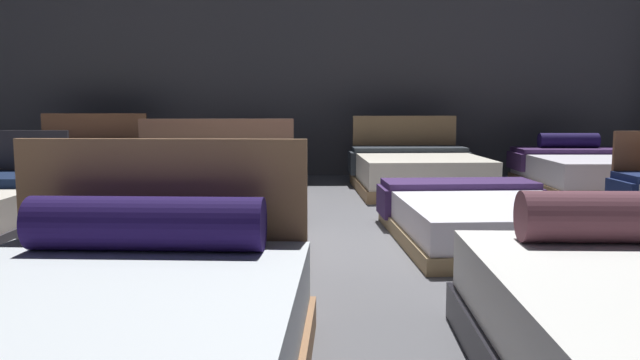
{
  "coord_description": "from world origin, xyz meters",
  "views": [
    {
      "loc": [
        -0.27,
        -5.38,
        1.15
      ],
      "look_at": [
        -0.19,
        0.29,
        0.47
      ],
      "focal_mm": 35.93,
      "sensor_mm": 36.0,
      "label": 1
    }
  ],
  "objects_px": {
    "bed_10": "(417,172)",
    "bed_11": "(588,172)",
    "bed_9": "(242,174)",
    "bed_6": "(482,219)",
    "bed_5": "(205,210)",
    "bed_1": "(92,345)",
    "bed_8": "(74,171)"
  },
  "relations": [
    {
      "from": "bed_5",
      "to": "bed_8",
      "type": "distance_m",
      "value": 3.73
    },
    {
      "from": "bed_5",
      "to": "bed_9",
      "type": "xyz_separation_m",
      "value": [
        -0.01,
        2.96,
        -0.02
      ]
    },
    {
      "from": "bed_1",
      "to": "bed_6",
      "type": "xyz_separation_m",
      "value": [
        2.25,
        2.96,
        -0.06
      ]
    },
    {
      "from": "bed_8",
      "to": "bed_9",
      "type": "bearing_deg",
      "value": -3.47
    },
    {
      "from": "bed_10",
      "to": "bed_6",
      "type": "bearing_deg",
      "value": -91.22
    },
    {
      "from": "bed_8",
      "to": "bed_6",
      "type": "bearing_deg",
      "value": -36.82
    },
    {
      "from": "bed_5",
      "to": "bed_11",
      "type": "height_order",
      "value": "bed_5"
    },
    {
      "from": "bed_10",
      "to": "bed_11",
      "type": "xyz_separation_m",
      "value": [
        2.27,
        0.01,
        -0.01
      ]
    },
    {
      "from": "bed_5",
      "to": "bed_6",
      "type": "height_order",
      "value": "bed_5"
    },
    {
      "from": "bed_1",
      "to": "bed_8",
      "type": "bearing_deg",
      "value": 113.88
    },
    {
      "from": "bed_11",
      "to": "bed_6",
      "type": "bearing_deg",
      "value": -124.95
    },
    {
      "from": "bed_6",
      "to": "bed_11",
      "type": "height_order",
      "value": "bed_11"
    },
    {
      "from": "bed_1",
      "to": "bed_11",
      "type": "relative_size",
      "value": 0.99
    },
    {
      "from": "bed_6",
      "to": "bed_5",
      "type": "bearing_deg",
      "value": 174.85
    },
    {
      "from": "bed_5",
      "to": "bed_9",
      "type": "relative_size",
      "value": 0.99
    },
    {
      "from": "bed_1",
      "to": "bed_8",
      "type": "relative_size",
      "value": 0.99
    },
    {
      "from": "bed_8",
      "to": "bed_9",
      "type": "xyz_separation_m",
      "value": [
        2.2,
        -0.04,
        -0.04
      ]
    },
    {
      "from": "bed_5",
      "to": "bed_6",
      "type": "relative_size",
      "value": 0.99
    },
    {
      "from": "bed_8",
      "to": "bed_11",
      "type": "xyz_separation_m",
      "value": [
        6.77,
        -0.02,
        -0.02
      ]
    },
    {
      "from": "bed_9",
      "to": "bed_8",
      "type": "bearing_deg",
      "value": 175.95
    },
    {
      "from": "bed_10",
      "to": "bed_1",
      "type": "bearing_deg",
      "value": -112.1
    },
    {
      "from": "bed_6",
      "to": "bed_11",
      "type": "relative_size",
      "value": 1.01
    },
    {
      "from": "bed_1",
      "to": "bed_11",
      "type": "bearing_deg",
      "value": 56.68
    },
    {
      "from": "bed_8",
      "to": "bed_10",
      "type": "height_order",
      "value": "bed_8"
    },
    {
      "from": "bed_10",
      "to": "bed_11",
      "type": "height_order",
      "value": "bed_10"
    },
    {
      "from": "bed_9",
      "to": "bed_10",
      "type": "relative_size",
      "value": 1.01
    },
    {
      "from": "bed_6",
      "to": "bed_8",
      "type": "xyz_separation_m",
      "value": [
        -4.54,
        3.1,
        0.07
      ]
    },
    {
      "from": "bed_6",
      "to": "bed_11",
      "type": "xyz_separation_m",
      "value": [
        2.23,
        3.09,
        0.06
      ]
    },
    {
      "from": "bed_9",
      "to": "bed_10",
      "type": "bearing_deg",
      "value": -2.87
    },
    {
      "from": "bed_1",
      "to": "bed_11",
      "type": "xyz_separation_m",
      "value": [
        4.48,
        6.05,
        -0.0
      ]
    },
    {
      "from": "bed_5",
      "to": "bed_6",
      "type": "xyz_separation_m",
      "value": [
        2.33,
        -0.1,
        -0.06
      ]
    },
    {
      "from": "bed_9",
      "to": "bed_5",
      "type": "bearing_deg",
      "value": -92.86
    }
  ]
}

